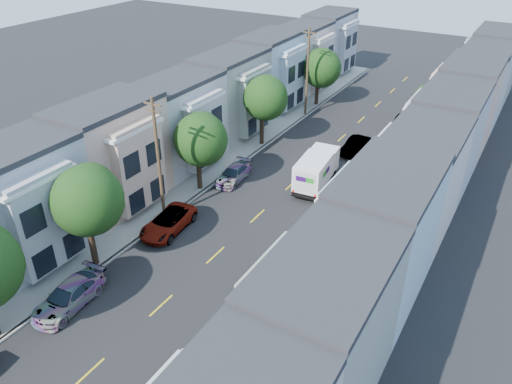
{
  "coord_description": "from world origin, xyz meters",
  "views": [
    {
      "loc": [
        17.07,
        -23.22,
        21.94
      ],
      "look_at": [
        -0.16,
        6.03,
        2.2
      ],
      "focal_mm": 35.0,
      "sensor_mm": 36.0,
      "label": 1
    }
  ],
  "objects_px": {
    "tree_b": "(87,201)",
    "lead_sedan": "(355,146)",
    "tree_c": "(200,140)",
    "parked_right_d": "(402,124)",
    "parked_left_b": "(69,296)",
    "tree_d": "(265,98)",
    "utility_pole_near": "(159,161)",
    "fedex_truck": "(316,169)",
    "tree_far_r": "(426,100)",
    "utility_pole_far": "(307,73)",
    "parked_right_c": "(365,167)",
    "parked_right_a": "(184,375)",
    "parked_left_d": "(234,174)",
    "tree_e": "(321,68)",
    "parked_left_c": "(168,222)",
    "parked_right_b": "(271,274)"
  },
  "relations": [
    {
      "from": "tree_b",
      "to": "lead_sedan",
      "type": "relative_size",
      "value": 1.75
    },
    {
      "from": "tree_c",
      "to": "parked_right_d",
      "type": "distance_m",
      "value": 25.19
    },
    {
      "from": "parked_left_b",
      "to": "tree_d",
      "type": "bearing_deg",
      "value": 88.12
    },
    {
      "from": "utility_pole_near",
      "to": "lead_sedan",
      "type": "height_order",
      "value": "utility_pole_near"
    },
    {
      "from": "fedex_truck",
      "to": "parked_right_d",
      "type": "height_order",
      "value": "fedex_truck"
    },
    {
      "from": "parked_left_b",
      "to": "parked_right_d",
      "type": "bearing_deg",
      "value": 70.79
    },
    {
      "from": "tree_far_r",
      "to": "utility_pole_far",
      "type": "distance_m",
      "value": 13.41
    },
    {
      "from": "fedex_truck",
      "to": "parked_right_c",
      "type": "xyz_separation_m",
      "value": [
        3.0,
        4.29,
        -0.88
      ]
    },
    {
      "from": "tree_c",
      "to": "parked_left_b",
      "type": "bearing_deg",
      "value": -85.02
    },
    {
      "from": "tree_d",
      "to": "parked_right_a",
      "type": "xyz_separation_m",
      "value": [
        11.2,
        -28.11,
        -4.43
      ]
    },
    {
      "from": "parked_right_a",
      "to": "tree_c",
      "type": "bearing_deg",
      "value": 122.68
    },
    {
      "from": "parked_right_a",
      "to": "utility_pole_near",
      "type": "bearing_deg",
      "value": 132.67
    },
    {
      "from": "tree_c",
      "to": "lead_sedan",
      "type": "distance_m",
      "value": 17.06
    },
    {
      "from": "lead_sedan",
      "to": "parked_left_d",
      "type": "xyz_separation_m",
      "value": [
        -7.36,
        -11.2,
        -0.06
      ]
    },
    {
      "from": "utility_pole_near",
      "to": "utility_pole_far",
      "type": "height_order",
      "value": "same"
    },
    {
      "from": "parked_left_d",
      "to": "fedex_truck",
      "type": "bearing_deg",
      "value": 19.03
    },
    {
      "from": "tree_e",
      "to": "parked_left_d",
      "type": "distance_m",
      "value": 22.16
    },
    {
      "from": "tree_d",
      "to": "parked_right_c",
      "type": "relative_size",
      "value": 1.57
    },
    {
      "from": "tree_b",
      "to": "parked_right_d",
      "type": "relative_size",
      "value": 1.69
    },
    {
      "from": "utility_pole_far",
      "to": "parked_left_c",
      "type": "distance_m",
      "value": 27.59
    },
    {
      "from": "tree_c",
      "to": "parked_left_d",
      "type": "height_order",
      "value": "tree_c"
    },
    {
      "from": "tree_far_r",
      "to": "fedex_truck",
      "type": "bearing_deg",
      "value": -106.47
    },
    {
      "from": "tree_e",
      "to": "parked_left_b",
      "type": "relative_size",
      "value": 1.41
    },
    {
      "from": "utility_pole_near",
      "to": "parked_left_b",
      "type": "bearing_deg",
      "value": -82.65
    },
    {
      "from": "tree_far_r",
      "to": "parked_left_b",
      "type": "relative_size",
      "value": 1.05
    },
    {
      "from": "tree_far_r",
      "to": "utility_pole_far",
      "type": "relative_size",
      "value": 0.53
    },
    {
      "from": "parked_right_c",
      "to": "parked_left_c",
      "type": "bearing_deg",
      "value": -115.42
    },
    {
      "from": "utility_pole_near",
      "to": "fedex_truck",
      "type": "height_order",
      "value": "utility_pole_near"
    },
    {
      "from": "utility_pole_far",
      "to": "fedex_truck",
      "type": "height_order",
      "value": "utility_pole_far"
    },
    {
      "from": "tree_c",
      "to": "parked_left_c",
      "type": "height_order",
      "value": "tree_c"
    },
    {
      "from": "utility_pole_far",
      "to": "parked_right_a",
      "type": "bearing_deg",
      "value": -73.57
    },
    {
      "from": "tree_c",
      "to": "utility_pole_near",
      "type": "distance_m",
      "value": 5.23
    },
    {
      "from": "tree_c",
      "to": "fedex_truck",
      "type": "bearing_deg",
      "value": 35.16
    },
    {
      "from": "parked_left_c",
      "to": "parked_right_d",
      "type": "bearing_deg",
      "value": 65.81
    },
    {
      "from": "tree_d",
      "to": "tree_e",
      "type": "distance_m",
      "value": 13.68
    },
    {
      "from": "tree_far_r",
      "to": "parked_right_a",
      "type": "relative_size",
      "value": 1.26
    },
    {
      "from": "tree_c",
      "to": "parked_left_b",
      "type": "relative_size",
      "value": 1.42
    },
    {
      "from": "tree_e",
      "to": "utility_pole_near",
      "type": "relative_size",
      "value": 0.71
    },
    {
      "from": "tree_d",
      "to": "lead_sedan",
      "type": "height_order",
      "value": "tree_d"
    },
    {
      "from": "tree_b",
      "to": "utility_pole_far",
      "type": "height_order",
      "value": "utility_pole_far"
    },
    {
      "from": "tree_far_r",
      "to": "fedex_truck",
      "type": "distance_m",
      "value": 17.74
    },
    {
      "from": "tree_b",
      "to": "tree_e",
      "type": "relative_size",
      "value": 1.08
    },
    {
      "from": "tree_d",
      "to": "tree_far_r",
      "type": "relative_size",
      "value": 1.4
    },
    {
      "from": "tree_e",
      "to": "parked_right_b",
      "type": "distance_m",
      "value": 34.48
    },
    {
      "from": "fedex_truck",
      "to": "parked_right_a",
      "type": "distance_m",
      "value": 23.2
    },
    {
      "from": "tree_b",
      "to": "tree_d",
      "type": "relative_size",
      "value": 1.04
    },
    {
      "from": "tree_c",
      "to": "utility_pole_far",
      "type": "distance_m",
      "value": 20.78
    },
    {
      "from": "parked_left_b",
      "to": "parked_right_c",
      "type": "distance_m",
      "value": 27.93
    },
    {
      "from": "tree_e",
      "to": "parked_left_b",
      "type": "distance_m",
      "value": 40.88
    },
    {
      "from": "tree_d",
      "to": "utility_pole_near",
      "type": "distance_m",
      "value": 16.13
    }
  ]
}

